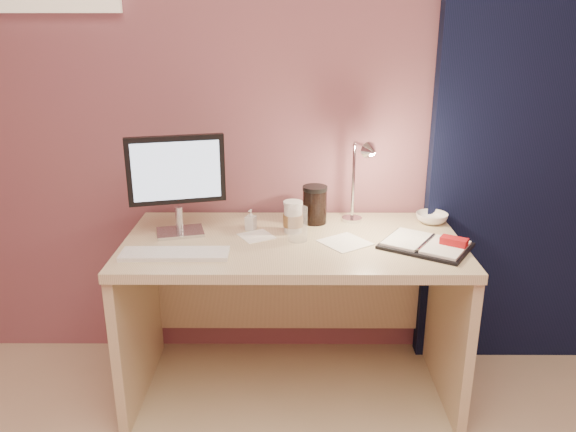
{
  "coord_description": "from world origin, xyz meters",
  "views": [
    {
      "loc": [
        -0.01,
        -0.8,
        1.58
      ],
      "look_at": [
        -0.02,
        1.33,
        0.85
      ],
      "focal_mm": 35.0,
      "sensor_mm": 36.0,
      "label": 1
    }
  ],
  "objects_px": {
    "lotion_bottle": "(251,220)",
    "desk": "(292,281)",
    "desk_lamp": "(348,174)",
    "bowl": "(432,218)",
    "dark_jar": "(315,207)",
    "coffee_cup": "(293,218)",
    "monitor": "(176,176)",
    "keyboard": "(175,254)",
    "clear_cup": "(298,224)",
    "planner": "(428,244)"
  },
  "relations": [
    {
      "from": "monitor",
      "to": "desk",
      "type": "bearing_deg",
      "value": -13.43
    },
    {
      "from": "clear_cup",
      "to": "dark_jar",
      "type": "xyz_separation_m",
      "value": [
        0.08,
        0.22,
        0.01
      ]
    },
    {
      "from": "keyboard",
      "to": "dark_jar",
      "type": "height_order",
      "value": "dark_jar"
    },
    {
      "from": "lotion_bottle",
      "to": "keyboard",
      "type": "bearing_deg",
      "value": -133.02
    },
    {
      "from": "coffee_cup",
      "to": "bowl",
      "type": "bearing_deg",
      "value": 10.75
    },
    {
      "from": "monitor",
      "to": "lotion_bottle",
      "type": "relative_size",
      "value": 4.66
    },
    {
      "from": "bowl",
      "to": "dark_jar",
      "type": "bearing_deg",
      "value": 179.96
    },
    {
      "from": "desk",
      "to": "lotion_bottle",
      "type": "height_order",
      "value": "lotion_bottle"
    },
    {
      "from": "clear_cup",
      "to": "keyboard",
      "type": "bearing_deg",
      "value": -160.29
    },
    {
      "from": "coffee_cup",
      "to": "lotion_bottle",
      "type": "relative_size",
      "value": 1.5
    },
    {
      "from": "monitor",
      "to": "coffee_cup",
      "type": "relative_size",
      "value": 3.1
    },
    {
      "from": "planner",
      "to": "clear_cup",
      "type": "distance_m",
      "value": 0.53
    },
    {
      "from": "monitor",
      "to": "bowl",
      "type": "bearing_deg",
      "value": -7.16
    },
    {
      "from": "desk",
      "to": "clear_cup",
      "type": "distance_m",
      "value": 0.31
    },
    {
      "from": "coffee_cup",
      "to": "desk",
      "type": "bearing_deg",
      "value": -97.7
    },
    {
      "from": "dark_jar",
      "to": "desk_lamp",
      "type": "distance_m",
      "value": 0.23
    },
    {
      "from": "keyboard",
      "to": "dark_jar",
      "type": "relative_size",
      "value": 2.74
    },
    {
      "from": "lotion_bottle",
      "to": "desk",
      "type": "bearing_deg",
      "value": -12.96
    },
    {
      "from": "lotion_bottle",
      "to": "desk_lamp",
      "type": "relative_size",
      "value": 0.23
    },
    {
      "from": "clear_cup",
      "to": "lotion_bottle",
      "type": "height_order",
      "value": "clear_cup"
    },
    {
      "from": "lotion_bottle",
      "to": "clear_cup",
      "type": "bearing_deg",
      "value": -31.41
    },
    {
      "from": "monitor",
      "to": "keyboard",
      "type": "height_order",
      "value": "monitor"
    },
    {
      "from": "keyboard",
      "to": "monitor",
      "type": "bearing_deg",
      "value": 95.11
    },
    {
      "from": "coffee_cup",
      "to": "lotion_bottle",
      "type": "xyz_separation_m",
      "value": [
        -0.18,
        0.03,
        -0.02
      ]
    },
    {
      "from": "monitor",
      "to": "lotion_bottle",
      "type": "height_order",
      "value": "monitor"
    },
    {
      "from": "keyboard",
      "to": "lotion_bottle",
      "type": "distance_m",
      "value": 0.4
    },
    {
      "from": "bowl",
      "to": "keyboard",
      "type": "bearing_deg",
      "value": -160.31
    },
    {
      "from": "keyboard",
      "to": "desk_lamp",
      "type": "xyz_separation_m",
      "value": [
        0.69,
        0.32,
        0.24
      ]
    },
    {
      "from": "desk",
      "to": "desk_lamp",
      "type": "height_order",
      "value": "desk_lamp"
    },
    {
      "from": "coffee_cup",
      "to": "bowl",
      "type": "relative_size",
      "value": 0.97
    },
    {
      "from": "bowl",
      "to": "lotion_bottle",
      "type": "relative_size",
      "value": 1.55
    },
    {
      "from": "monitor",
      "to": "lotion_bottle",
      "type": "distance_m",
      "value": 0.37
    },
    {
      "from": "planner",
      "to": "lotion_bottle",
      "type": "height_order",
      "value": "lotion_bottle"
    },
    {
      "from": "lotion_bottle",
      "to": "desk_lamp",
      "type": "distance_m",
      "value": 0.47
    },
    {
      "from": "clear_cup",
      "to": "dark_jar",
      "type": "relative_size",
      "value": 0.93
    },
    {
      "from": "clear_cup",
      "to": "lotion_bottle",
      "type": "relative_size",
      "value": 1.55
    },
    {
      "from": "clear_cup",
      "to": "desk_lamp",
      "type": "height_order",
      "value": "desk_lamp"
    },
    {
      "from": "monitor",
      "to": "coffee_cup",
      "type": "xyz_separation_m",
      "value": [
        0.48,
        0.03,
        -0.19
      ]
    },
    {
      "from": "coffee_cup",
      "to": "dark_jar",
      "type": "relative_size",
      "value": 0.9
    },
    {
      "from": "keyboard",
      "to": "desk_lamp",
      "type": "relative_size",
      "value": 1.07
    },
    {
      "from": "keyboard",
      "to": "desk_lamp",
      "type": "height_order",
      "value": "desk_lamp"
    },
    {
      "from": "clear_cup",
      "to": "lotion_bottle",
      "type": "bearing_deg",
      "value": 148.59
    },
    {
      "from": "desk",
      "to": "clear_cup",
      "type": "relative_size",
      "value": 9.88
    },
    {
      "from": "desk",
      "to": "monitor",
      "type": "relative_size",
      "value": 3.29
    },
    {
      "from": "lotion_bottle",
      "to": "dark_jar",
      "type": "distance_m",
      "value": 0.3
    },
    {
      "from": "lotion_bottle",
      "to": "monitor",
      "type": "bearing_deg",
      "value": -170.24
    },
    {
      "from": "desk",
      "to": "keyboard",
      "type": "relative_size",
      "value": 3.36
    },
    {
      "from": "coffee_cup",
      "to": "dark_jar",
      "type": "bearing_deg",
      "value": 50.64
    },
    {
      "from": "planner",
      "to": "dark_jar",
      "type": "height_order",
      "value": "dark_jar"
    },
    {
      "from": "coffee_cup",
      "to": "clear_cup",
      "type": "bearing_deg",
      "value": -79.18
    }
  ]
}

